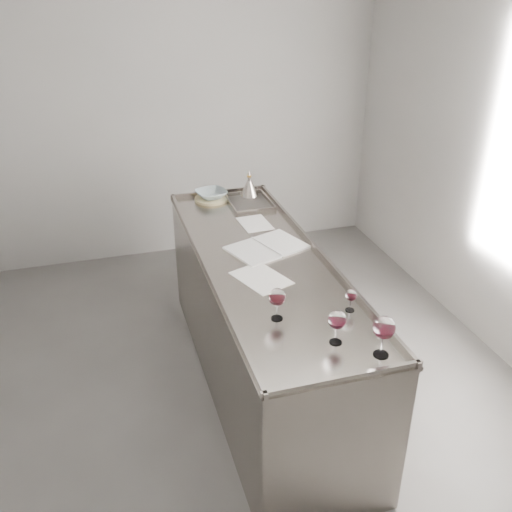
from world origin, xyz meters
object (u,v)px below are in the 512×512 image
object	(u,v)px
wine_glass_middle	(337,321)
wine_glass_right	(384,329)
counter	(263,323)
wine_glass_small	(351,296)
wine_funnel	(249,188)
notebook	(267,247)
ceramic_bowl	(211,194)
wine_glass_left	(277,298)

from	to	relation	value
wine_glass_middle	wine_glass_right	distance (m)	0.22
counter	wine_glass_middle	world-z (taller)	wine_glass_middle
wine_glass_right	wine_glass_small	xyz separation A→B (m)	(0.02, 0.39, -0.06)
wine_glass_right	wine_funnel	xyz separation A→B (m)	(-0.02, 2.15, -0.08)
notebook	ceramic_bowl	world-z (taller)	ceramic_bowl
counter	wine_glass_middle	xyz separation A→B (m)	(0.08, -0.91, 0.59)
wine_glass_middle	wine_glass_small	size ratio (longest dim) A/B	1.42
wine_glass_small	wine_glass_middle	bearing A→B (deg)	-127.81
wine_glass_left	ceramic_bowl	bearing A→B (deg)	88.63
wine_glass_right	ceramic_bowl	size ratio (longest dim) A/B	0.91
wine_glass_middle	ceramic_bowl	size ratio (longest dim) A/B	0.77
counter	wine_glass_small	distance (m)	0.91
wine_glass_left	wine_funnel	size ratio (longest dim) A/B	0.83
wine_glass_left	wine_glass_middle	bearing A→B (deg)	-53.43
wine_glass_right	ceramic_bowl	bearing A→B (deg)	98.76
notebook	wine_glass_left	bearing A→B (deg)	-123.79
wine_glass_right	notebook	bearing A→B (deg)	98.11
wine_glass_middle	wine_glass_right	size ratio (longest dim) A/B	0.85
notebook	wine_funnel	size ratio (longest dim) A/B	2.61
counter	wine_funnel	size ratio (longest dim) A/B	11.43
counter	wine_glass_small	world-z (taller)	wine_glass_small
notebook	wine_glass_right	bearing A→B (deg)	-101.70
wine_funnel	wine_glass_left	bearing A→B (deg)	-101.42
wine_glass_left	wine_funnel	world-z (taller)	wine_funnel
wine_glass_left	wine_glass_right	world-z (taller)	wine_glass_right
wine_glass_right	wine_funnel	bearing A→B (deg)	90.64
wine_glass_middle	counter	bearing A→B (deg)	95.06
wine_glass_left	notebook	bearing A→B (deg)	76.02
wine_glass_left	ceramic_bowl	distance (m)	1.71
wine_glass_small	notebook	world-z (taller)	wine_glass_small
counter	ceramic_bowl	bearing A→B (deg)	94.53
counter	wine_glass_middle	size ratio (longest dim) A/B	13.69
counter	wine_glass_small	xyz separation A→B (m)	(0.27, -0.67, 0.56)
wine_glass_left	wine_glass_small	xyz separation A→B (m)	(0.40, -0.04, -0.04)
counter	wine_funnel	bearing A→B (deg)	78.44
wine_glass_right	wine_funnel	size ratio (longest dim) A/B	0.99
wine_glass_right	wine_glass_small	size ratio (longest dim) A/B	1.67
ceramic_bowl	wine_glass_small	bearing A→B (deg)	-78.54
wine_glass_left	wine_glass_small	bearing A→B (deg)	-5.25
wine_glass_middle	notebook	world-z (taller)	wine_glass_middle
counter	wine_glass_right	bearing A→B (deg)	-77.08
counter	ceramic_bowl	size ratio (longest dim) A/B	10.51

